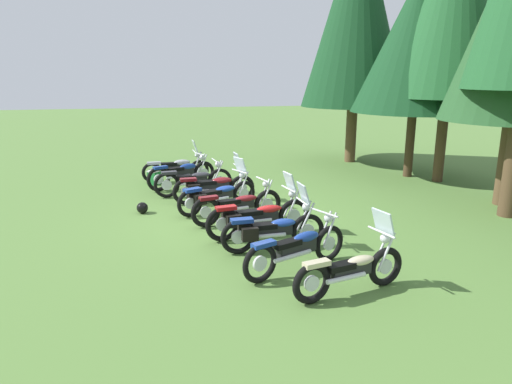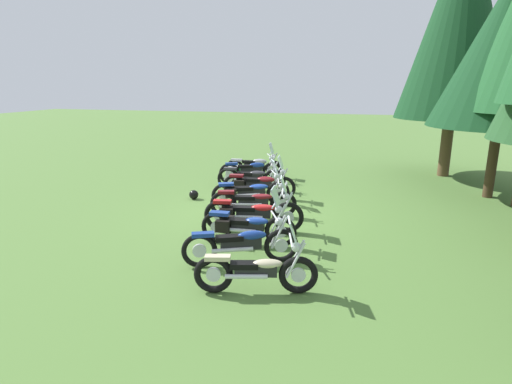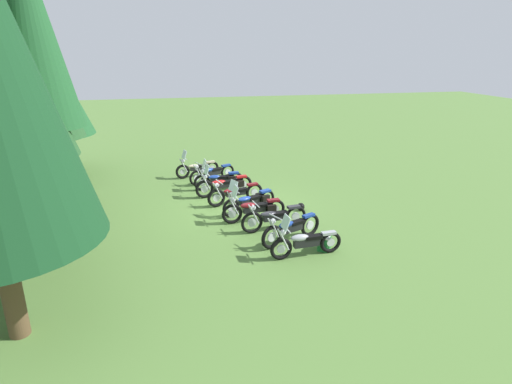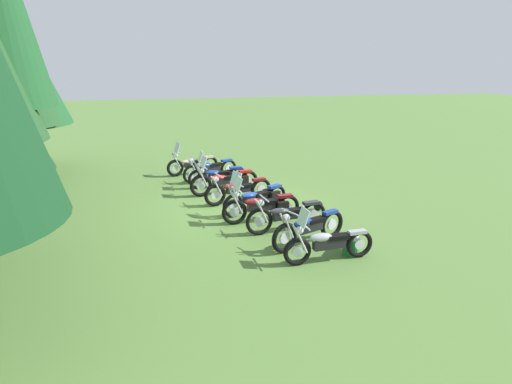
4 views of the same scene
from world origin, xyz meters
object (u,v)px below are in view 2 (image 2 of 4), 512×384
Objects in this scene: motorcycle_0 at (255,165)px; motorcycle_6 at (252,213)px; motorcycle_5 at (254,202)px; motorcycle_9 at (258,270)px; pine_tree_1 at (509,47)px; motorcycle_1 at (252,170)px; motorcycle_2 at (252,177)px; motorcycle_3 at (258,184)px; dropped_helmet at (194,195)px; motorcycle_4 at (250,191)px; motorcycle_7 at (247,225)px; picnic_cooler at (235,172)px; motorcycle_8 at (242,244)px; pine_tree_0 at (461,17)px.

motorcycle_0 is 6.14m from motorcycle_6.
motorcycle_5 is 1.09× the size of motorcycle_9.
motorcycle_1 is at bearing -89.57° from pine_tree_1.
motorcycle_2 is 1.02m from motorcycle_3.
motorcycle_2 is 2.16m from dropped_helmet.
motorcycle_4 is 8.72m from pine_tree_1.
motorcycle_7 is at bearing -92.84° from motorcycle_6.
pine_tree_1 reaches higher than picnic_cooler.
pine_tree_1 is (-2.91, 7.12, 4.11)m from motorcycle_4.
motorcycle_4 is at bearing -99.39° from motorcycle_1.
pine_tree_1 reaches higher than motorcycle_0.
motorcycle_9 is at bearing -84.43° from motorcycle_8.
motorcycle_8 is at bearing -84.45° from motorcycle_3.
motorcycle_4 is (0.89, -0.02, -0.01)m from motorcycle_3.
motorcycle_3 is at bearing 30.99° from picnic_cooler.
motorcycle_9 reaches higher than motorcycle_8.
motorcycle_6 is (2.99, 0.62, 0.00)m from motorcycle_3.
pine_tree_0 reaches higher than motorcycle_1.
motorcycle_1 is at bearing 97.70° from motorcycle_2.
motorcycle_7 is at bearing 77.01° from motorcycle_8.
motorcycle_3 reaches higher than motorcycle_8.
motorcycle_7 is 4.19m from dropped_helmet.
pine_tree_1 is at bearing -1.92° from motorcycle_4.
motorcycle_3 is at bearing -77.79° from motorcycle_0.
motorcycle_7 is at bearing -83.57° from motorcycle_2.
motorcycle_0 is 0.32× the size of pine_tree_1.
motorcycle_6 is (1.09, 0.25, 0.04)m from motorcycle_5.
motorcycle_0 is at bearing 100.12° from motorcycle_7.
motorcycle_6 reaches higher than motorcycle_4.
motorcycle_5 is (3.85, 1.12, -0.03)m from motorcycle_1.
motorcycle_5 is 0.95× the size of motorcycle_6.
motorcycle_6 reaches higher than motorcycle_3.
pine_tree_1 is at bearing 27.95° from motorcycle_6.
motorcycle_4 is 1.95m from dropped_helmet.
motorcycle_6 is 3.13m from motorcycle_9.
motorcycle_2 is 2.93m from motorcycle_5.
motorcycle_5 is 4.97m from picnic_cooler.
motorcycle_0 is 0.82m from picnic_cooler.
motorcycle_2 is 4.05m from motorcycle_6.
motorcycle_5 is at bearing -84.19° from motorcycle_3.
motorcycle_5 is at bearing -97.61° from motorcycle_1.
motorcycle_2 is 6.00m from motorcycle_8.
motorcycle_4 is 0.32× the size of pine_tree_1.
motorcycle_1 is 1.00× the size of motorcycle_4.
pine_tree_0 is at bearing 19.57° from motorcycle_4.
pine_tree_0 is 3.45m from pine_tree_1.
dropped_helmet is at bearing -73.64° from pine_tree_1.
pine_tree_1 is at bearing 41.14° from motorcycle_9.
motorcycle_8 is (4.93, 0.93, -0.03)m from motorcycle_3.
pine_tree_0 is at bearing -164.57° from pine_tree_1.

